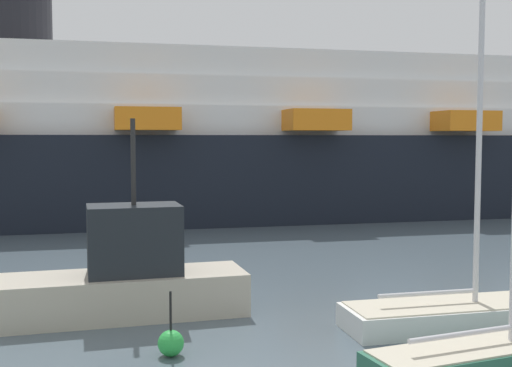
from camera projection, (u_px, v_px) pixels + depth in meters
sailboat_0 at (495, 350)px, 14.33m from camera, size 6.39×2.70×11.34m
sailboat_3 at (459, 309)px, 17.97m from camera, size 6.66×2.23×10.97m
fishing_boat_0 at (126, 277)px, 19.04m from camera, size 7.49×2.96×5.90m
channel_buoy_2 at (171, 343)px, 15.55m from camera, size 0.64×0.64×1.61m
cruise_ship at (280, 142)px, 45.43m from camera, size 100.69×19.69×15.92m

